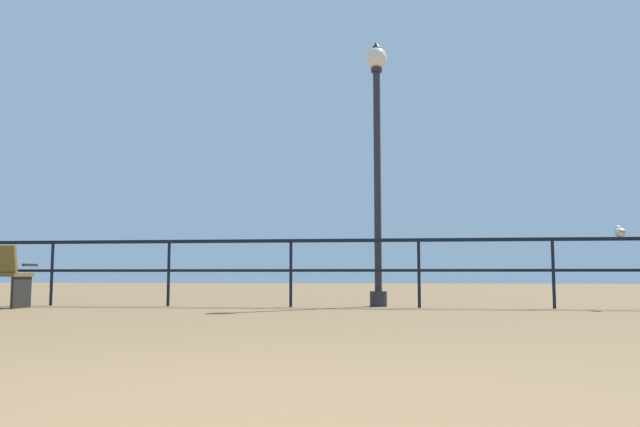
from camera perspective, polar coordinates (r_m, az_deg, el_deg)
name	(u,v)px	position (r m, az deg, el deg)	size (l,w,h in m)	color
pier_railing	(354,257)	(9.00, 3.11, -3.93)	(20.14, 0.05, 0.98)	black
lamppost_center	(377,149)	(9.46, 5.20, 5.87)	(0.31, 0.31, 3.99)	#28252A
seagull_on_rail	(620,232)	(9.53, 25.52, -1.49)	(0.15, 0.36, 0.17)	silver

